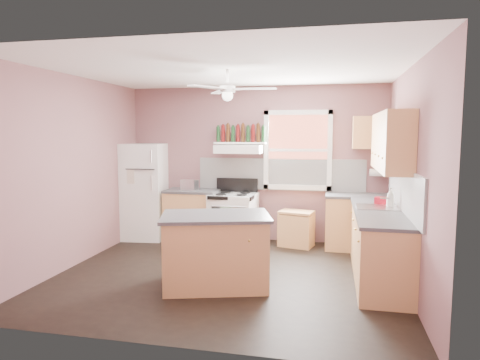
% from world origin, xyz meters
% --- Properties ---
extents(floor, '(4.50, 4.50, 0.00)m').
position_xyz_m(floor, '(0.00, 0.00, 0.00)').
color(floor, black).
rests_on(floor, ground).
extents(ceiling, '(4.50, 4.50, 0.00)m').
position_xyz_m(ceiling, '(0.00, 0.00, 2.70)').
color(ceiling, white).
rests_on(ceiling, ground).
extents(wall_back, '(4.50, 0.05, 2.70)m').
position_xyz_m(wall_back, '(0.00, 2.02, 1.35)').
color(wall_back, '#7C5254').
rests_on(wall_back, ground).
extents(wall_right, '(0.05, 4.00, 2.70)m').
position_xyz_m(wall_right, '(2.27, 0.00, 1.35)').
color(wall_right, '#7C5254').
rests_on(wall_right, ground).
extents(wall_left, '(0.05, 4.00, 2.70)m').
position_xyz_m(wall_left, '(-2.27, 0.00, 1.35)').
color(wall_left, '#7C5254').
rests_on(wall_left, ground).
extents(backsplash_back, '(2.90, 0.03, 0.55)m').
position_xyz_m(backsplash_back, '(0.45, 1.99, 1.18)').
color(backsplash_back, white).
rests_on(backsplash_back, wall_back).
extents(backsplash_right, '(0.03, 2.60, 0.55)m').
position_xyz_m(backsplash_right, '(2.23, 0.30, 1.18)').
color(backsplash_right, white).
rests_on(backsplash_right, wall_right).
extents(window_view, '(1.00, 0.02, 1.20)m').
position_xyz_m(window_view, '(0.75, 1.98, 1.60)').
color(window_view, brown).
rests_on(window_view, wall_back).
extents(window_frame, '(1.16, 0.07, 1.36)m').
position_xyz_m(window_frame, '(0.75, 1.96, 1.60)').
color(window_frame, white).
rests_on(window_frame, wall_back).
extents(refrigerator, '(0.79, 0.77, 1.70)m').
position_xyz_m(refrigerator, '(-1.95, 1.66, 0.85)').
color(refrigerator, white).
rests_on(refrigerator, floor).
extents(base_cabinet_left, '(0.90, 0.60, 0.86)m').
position_xyz_m(base_cabinet_left, '(-1.06, 1.70, 0.43)').
color(base_cabinet_left, tan).
rests_on(base_cabinet_left, floor).
extents(counter_left, '(0.92, 0.62, 0.04)m').
position_xyz_m(counter_left, '(-1.06, 1.70, 0.88)').
color(counter_left, '#3C3C3E').
rests_on(counter_left, base_cabinet_left).
extents(toaster, '(0.31, 0.22, 0.18)m').
position_xyz_m(toaster, '(-1.10, 1.67, 0.99)').
color(toaster, silver).
rests_on(toaster, counter_left).
extents(stove, '(0.80, 0.71, 0.86)m').
position_xyz_m(stove, '(-0.30, 1.61, 0.43)').
color(stove, white).
rests_on(stove, floor).
extents(range_hood, '(0.78, 0.50, 0.14)m').
position_xyz_m(range_hood, '(-0.23, 1.75, 1.62)').
color(range_hood, white).
rests_on(range_hood, wall_back).
extents(bottle_shelf, '(0.90, 0.26, 0.03)m').
position_xyz_m(bottle_shelf, '(-0.23, 1.87, 1.72)').
color(bottle_shelf, white).
rests_on(bottle_shelf, range_hood).
extents(cart, '(0.62, 0.48, 0.54)m').
position_xyz_m(cart, '(0.77, 1.65, 0.27)').
color(cart, tan).
rests_on(cart, floor).
extents(base_cabinet_corner, '(1.00, 0.60, 0.86)m').
position_xyz_m(base_cabinet_corner, '(1.75, 1.70, 0.43)').
color(base_cabinet_corner, tan).
rests_on(base_cabinet_corner, floor).
extents(base_cabinet_right, '(0.60, 2.20, 0.86)m').
position_xyz_m(base_cabinet_right, '(1.95, 0.30, 0.43)').
color(base_cabinet_right, tan).
rests_on(base_cabinet_right, floor).
extents(counter_corner, '(1.02, 0.62, 0.04)m').
position_xyz_m(counter_corner, '(1.75, 1.70, 0.88)').
color(counter_corner, '#3C3C3E').
rests_on(counter_corner, base_cabinet_corner).
extents(counter_right, '(0.62, 2.22, 0.04)m').
position_xyz_m(counter_right, '(1.94, 0.30, 0.88)').
color(counter_right, '#3C3C3E').
rests_on(counter_right, base_cabinet_right).
extents(sink, '(0.55, 0.45, 0.03)m').
position_xyz_m(sink, '(1.94, 0.50, 0.90)').
color(sink, silver).
rests_on(sink, counter_right).
extents(faucet, '(0.03, 0.03, 0.14)m').
position_xyz_m(faucet, '(2.10, 0.50, 0.97)').
color(faucet, silver).
rests_on(faucet, sink).
extents(upper_cabinet_right, '(0.33, 1.80, 0.76)m').
position_xyz_m(upper_cabinet_right, '(2.08, 0.50, 1.78)').
color(upper_cabinet_right, tan).
rests_on(upper_cabinet_right, wall_right).
extents(upper_cabinet_corner, '(0.60, 0.33, 0.52)m').
position_xyz_m(upper_cabinet_corner, '(1.95, 1.83, 1.90)').
color(upper_cabinet_corner, tan).
rests_on(upper_cabinet_corner, wall_back).
extents(paper_towel, '(0.26, 0.12, 0.12)m').
position_xyz_m(paper_towel, '(2.07, 1.86, 1.25)').
color(paper_towel, white).
rests_on(paper_towel, wall_back).
extents(island, '(1.41, 1.10, 0.86)m').
position_xyz_m(island, '(-0.05, -0.44, 0.43)').
color(island, tan).
rests_on(island, floor).
extents(island_top, '(1.50, 1.19, 0.04)m').
position_xyz_m(island_top, '(-0.05, -0.44, 0.88)').
color(island_top, '#3C3C3E').
rests_on(island_top, island).
extents(ceiling_fan_hub, '(0.20, 0.20, 0.08)m').
position_xyz_m(ceiling_fan_hub, '(0.00, 0.00, 2.45)').
color(ceiling_fan_hub, white).
rests_on(ceiling_fan_hub, ceiling).
extents(soap_bottle, '(0.14, 0.14, 0.27)m').
position_xyz_m(soap_bottle, '(2.11, 0.53, 1.03)').
color(soap_bottle, silver).
rests_on(soap_bottle, counter_right).
extents(red_caddy, '(0.21, 0.17, 0.10)m').
position_xyz_m(red_caddy, '(2.02, 0.79, 0.95)').
color(red_caddy, '#A40E1D').
rests_on(red_caddy, counter_right).
extents(wine_bottles, '(0.86, 0.06, 0.31)m').
position_xyz_m(wine_bottles, '(-0.23, 1.87, 1.88)').
color(wine_bottles, '#143819').
rests_on(wine_bottles, bottle_shelf).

